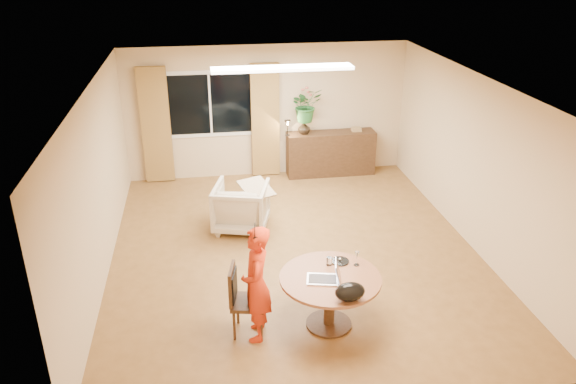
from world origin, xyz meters
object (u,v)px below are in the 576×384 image
object	(u,v)px
dining_table	(330,287)
sideboard	(331,153)
dining_chair	(249,301)
armchair	(241,207)
child	(256,284)

from	to	relation	value
dining_table	sideboard	world-z (taller)	sideboard
dining_chair	armchair	world-z (taller)	dining_chair
dining_table	dining_chair	distance (m)	0.99
dining_chair	child	xyz separation A→B (m)	(0.09, -0.08, 0.28)
armchair	sideboard	bearing A→B (deg)	-117.83
dining_table	armchair	xyz separation A→B (m)	(-0.85, 2.74, -0.15)
sideboard	armchair	bearing A→B (deg)	-133.38
dining_chair	sideboard	size ratio (longest dim) A/B	0.51
dining_table	sideboard	xyz separation A→B (m)	(1.14, 4.84, -0.11)
dining_table	sideboard	bearing A→B (deg)	76.80
armchair	dining_chair	bearing A→B (deg)	102.68
dining_chair	dining_table	bearing A→B (deg)	10.51
sideboard	dining_chair	bearing A→B (deg)	-113.75
child	sideboard	world-z (taller)	child
armchair	child	bearing A→B (deg)	104.62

